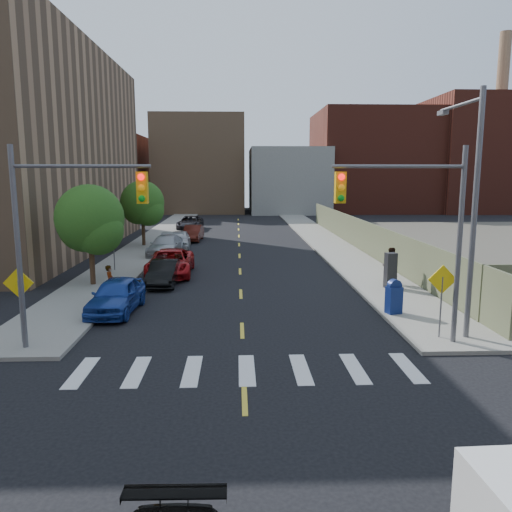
{
  "coord_description": "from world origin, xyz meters",
  "views": [
    {
      "loc": [
        -0.18,
        -10.77,
        6.05
      ],
      "look_at": [
        0.76,
        13.78,
        2.0
      ],
      "focal_mm": 35.0,
      "sensor_mm": 36.0,
      "label": 1
    }
  ],
  "objects": [
    {
      "name": "ground",
      "position": [
        0.0,
        0.0,
        0.0
      ],
      "size": [
        160.0,
        160.0,
        0.0
      ],
      "primitive_type": "plane",
      "color": "black",
      "rests_on": "ground"
    },
    {
      "name": "signal_nw",
      "position": [
        -5.98,
        6.0,
        4.53
      ],
      "size": [
        4.59,
        0.3,
        7.0
      ],
      "color": "#59595E",
      "rests_on": "ground"
    },
    {
      "name": "payphone",
      "position": [
        7.82,
        14.48,
        1.07
      ],
      "size": [
        0.62,
        0.54,
        1.85
      ],
      "primitive_type": "cube",
      "rotation": [
        0.0,
        0.0,
        0.17
      ],
      "color": "black",
      "rests_on": "sidewalk_ne"
    },
    {
      "name": "mailbox",
      "position": [
        6.5,
        9.68,
        0.87
      ],
      "size": [
        0.71,
        0.62,
        1.49
      ],
      "rotation": [
        0.0,
        0.0,
        0.28
      ],
      "color": "navy",
      "rests_on": "sidewalk_ne"
    },
    {
      "name": "smokestack",
      "position": [
        42.0,
        70.0,
        14.0
      ],
      "size": [
        1.8,
        1.8,
        28.0
      ],
      "primitive_type": "cylinder",
      "color": "#8C6B4C",
      "rests_on": "ground"
    },
    {
      "name": "parked_car_grey",
      "position": [
        -5.34,
        44.14,
        0.74
      ],
      "size": [
        2.73,
        5.47,
        1.49
      ],
      "primitive_type": "imported",
      "rotation": [
        0.0,
        0.0,
        -0.05
      ],
      "color": "#222227",
      "rests_on": "ground"
    },
    {
      "name": "parked_car_silver",
      "position": [
        -5.5,
        26.37,
        0.75
      ],
      "size": [
        2.57,
        5.34,
        1.5
      ],
      "primitive_type": "imported",
      "rotation": [
        0.0,
        0.0,
        -0.09
      ],
      "color": "#A1A4A8",
      "rests_on": "ground"
    },
    {
      "name": "parked_car_red",
      "position": [
        -4.2,
        18.93,
        0.78
      ],
      "size": [
        2.7,
        5.65,
        1.56
      ],
      "primitive_type": "imported",
      "rotation": [
        0.0,
        0.0,
        0.02
      ],
      "color": "#A91013",
      "rests_on": "ground"
    },
    {
      "name": "bg_bldg_east",
      "position": [
        22.0,
        72.0,
        8.0
      ],
      "size": [
        18.0,
        18.0,
        16.0
      ],
      "primitive_type": "cube",
      "color": "#592319",
      "rests_on": "ground"
    },
    {
      "name": "warn_sign_midwest",
      "position": [
        -7.8,
        20.0,
        1.99
      ],
      "size": [
        1.06,
        0.06,
        2.83
      ],
      "color": "#59595E",
      "rests_on": "ground"
    },
    {
      "name": "parked_car_black",
      "position": [
        -4.2,
        16.32,
        0.68
      ],
      "size": [
        1.52,
        4.14,
        1.35
      ],
      "primitive_type": "imported",
      "rotation": [
        0.0,
        0.0,
        -0.02
      ],
      "color": "black",
      "rests_on": "ground"
    },
    {
      "name": "streetlight_ne",
      "position": [
        8.2,
        6.9,
        5.22
      ],
      "size": [
        0.25,
        3.7,
        9.0
      ],
      "color": "#59595E",
      "rests_on": "ground"
    },
    {
      "name": "sidewalk_ne",
      "position": [
        7.75,
        41.5,
        0.07
      ],
      "size": [
        3.5,
        73.0,
        0.15
      ],
      "primitive_type": "cube",
      "color": "gray",
      "rests_on": "ground"
    },
    {
      "name": "warn_sign_ne",
      "position": [
        7.2,
        6.5,
        1.99
      ],
      "size": [
        1.06,
        0.06,
        2.83
      ],
      "color": "#59595E",
      "rests_on": "ground"
    },
    {
      "name": "fence_north",
      "position": [
        9.6,
        28.0,
        1.25
      ],
      "size": [
        0.12,
        44.0,
        2.5
      ],
      "primitive_type": "cube",
      "color": "#5F5F43",
      "rests_on": "ground"
    },
    {
      "name": "parked_car_maroon",
      "position": [
        -4.2,
        34.72,
        0.71
      ],
      "size": [
        1.77,
        4.41,
        1.42
      ],
      "primitive_type": "imported",
      "rotation": [
        0.0,
        0.0,
        -0.06
      ],
      "color": "#43140D",
      "rests_on": "ground"
    },
    {
      "name": "signal_ne",
      "position": [
        5.98,
        6.0,
        4.53
      ],
      "size": [
        4.59,
        0.3,
        7.0
      ],
      "color": "#59595E",
      "rests_on": "ground"
    },
    {
      "name": "warn_sign_nw",
      "position": [
        -7.8,
        6.5,
        1.99
      ],
      "size": [
        1.06,
        0.06,
        2.83
      ],
      "color": "#59595E",
      "rests_on": "ground"
    },
    {
      "name": "sidewalk_nw",
      "position": [
        -7.75,
        41.5,
        0.07
      ],
      "size": [
        3.5,
        73.0,
        0.15
      ],
      "primitive_type": "cube",
      "color": "gray",
      "rests_on": "ground"
    },
    {
      "name": "bg_bldg_midwest",
      "position": [
        -6.0,
        72.0,
        7.5
      ],
      "size": [
        14.0,
        16.0,
        15.0
      ],
      "primitive_type": "cube",
      "color": "#8C6B4C",
      "rests_on": "ground"
    },
    {
      "name": "bg_bldg_west",
      "position": [
        -22.0,
        70.0,
        6.0
      ],
      "size": [
        14.0,
        18.0,
        12.0
      ],
      "primitive_type": "cube",
      "color": "#592319",
      "rests_on": "ground"
    },
    {
      "name": "bg_bldg_fareast",
      "position": [
        38.0,
        70.0,
        9.0
      ],
      "size": [
        14.0,
        16.0,
        18.0
      ],
      "primitive_type": "cube",
      "color": "#592319",
      "rests_on": "ground"
    },
    {
      "name": "pedestrian_west",
      "position": [
        -6.3,
        12.92,
        0.94
      ],
      "size": [
        0.41,
        0.6,
        1.59
      ],
      "primitive_type": "imported",
      "rotation": [
        0.0,
        0.0,
        1.62
      ],
      "color": "gray",
      "rests_on": "sidewalk_nw"
    },
    {
      "name": "parked_car_blue",
      "position": [
        -5.5,
        10.81,
        0.77
      ],
      "size": [
        2.09,
        4.6,
        1.53
      ],
      "primitive_type": "imported",
      "rotation": [
        0.0,
        0.0,
        -0.06
      ],
      "color": "navy",
      "rests_on": "ground"
    },
    {
      "name": "bg_bldg_center",
      "position": [
        8.0,
        70.0,
        5.0
      ],
      "size": [
        12.0,
        16.0,
        10.0
      ],
      "primitive_type": "cube",
      "color": "gray",
      "rests_on": "ground"
    },
    {
      "name": "tree_west_far",
      "position": [
        -8.0,
        31.05,
        3.48
      ],
      "size": [
        3.66,
        3.64,
        5.52
      ],
      "color": "#332114",
      "rests_on": "ground"
    },
    {
      "name": "parked_car_white",
      "position": [
        -4.92,
        30.07,
        0.73
      ],
      "size": [
        1.97,
        4.39,
        1.46
      ],
      "primitive_type": "imported",
      "rotation": [
        0.0,
        0.0,
        0.06
      ],
      "color": "silver",
      "rests_on": "ground"
    },
    {
      "name": "tree_west_near",
      "position": [
        -8.0,
        16.05,
        3.48
      ],
      "size": [
        3.66,
        3.64,
        5.52
      ],
      "color": "#332114",
      "rests_on": "ground"
    },
    {
      "name": "pedestrian_east",
      "position": [
        8.12,
        15.49,
        1.14
      ],
      "size": [
        1.1,
        0.94,
        1.98
      ],
      "primitive_type": "imported",
      "rotation": [
        0.0,
        0.0,
        3.36
      ],
      "color": "gray",
      "rests_on": "sidewalk_ne"
    }
  ]
}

